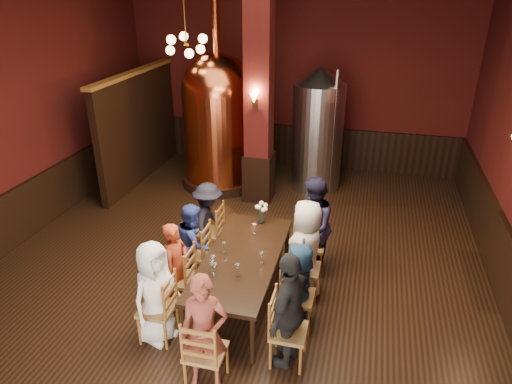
% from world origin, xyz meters
% --- Properties ---
extents(room, '(10.00, 10.02, 4.50)m').
position_xyz_m(room, '(0.00, 0.00, 2.25)').
color(room, black).
rests_on(room, ground).
extents(wainscot_back, '(7.90, 0.08, 1.00)m').
position_xyz_m(wainscot_back, '(0.00, 4.96, 0.50)').
color(wainscot_back, black).
rests_on(wainscot_back, ground).
extents(wainscot_left, '(0.08, 9.90, 1.00)m').
position_xyz_m(wainscot_left, '(-3.96, 0.00, 0.50)').
color(wainscot_left, black).
rests_on(wainscot_left, ground).
extents(column, '(0.58, 0.58, 4.50)m').
position_xyz_m(column, '(-0.30, 2.80, 2.25)').
color(column, '#430E0E').
rests_on(column, ground).
extents(partition, '(0.22, 3.50, 2.40)m').
position_xyz_m(partition, '(-3.20, 3.20, 1.20)').
color(partition, black).
rests_on(partition, ground).
extents(pendant_cluster, '(0.90, 0.90, 1.70)m').
position_xyz_m(pendant_cluster, '(-1.80, 2.90, 3.10)').
color(pendant_cluster, '#A57226').
rests_on(pendant_cluster, room).
extents(sconce_column, '(0.20, 0.20, 0.36)m').
position_xyz_m(sconce_column, '(-0.30, 2.50, 2.20)').
color(sconce_column, black).
rests_on(sconce_column, column).
extents(dining_table, '(1.02, 2.41, 0.75)m').
position_xyz_m(dining_table, '(0.32, -0.60, 0.69)').
color(dining_table, black).
rests_on(dining_table, ground).
extents(chair_0, '(0.46, 0.46, 0.92)m').
position_xyz_m(chair_0, '(-0.52, -1.61, 0.46)').
color(chair_0, '#966026').
rests_on(chair_0, ground).
extents(person_0, '(0.66, 0.80, 1.41)m').
position_xyz_m(person_0, '(-0.52, -1.61, 0.71)').
color(person_0, white).
rests_on(person_0, ground).
extents(chair_1, '(0.46, 0.46, 0.92)m').
position_xyz_m(chair_1, '(-0.53, -0.94, 0.46)').
color(chair_1, '#966026').
rests_on(chair_1, ground).
extents(person_1, '(0.38, 0.52, 1.31)m').
position_xyz_m(person_1, '(-0.53, -0.94, 0.66)').
color(person_1, '#A5371C').
rests_on(person_1, ground).
extents(chair_2, '(0.46, 0.46, 0.92)m').
position_xyz_m(chair_2, '(-0.54, -0.28, 0.46)').
color(chair_2, '#966026').
rests_on(chair_2, ground).
extents(person_2, '(0.45, 0.68, 1.29)m').
position_xyz_m(person_2, '(-0.54, -0.28, 0.64)').
color(person_2, '#2B3D91').
rests_on(person_2, ground).
extents(chair_3, '(0.46, 0.46, 0.92)m').
position_xyz_m(chair_3, '(-0.54, 0.39, 0.46)').
color(chair_3, '#966026').
rests_on(chair_3, ground).
extents(person_3, '(0.61, 0.92, 1.33)m').
position_xyz_m(person_3, '(-0.54, 0.39, 0.66)').
color(person_3, black).
rests_on(person_3, ground).
extents(chair_4, '(0.46, 0.46, 0.92)m').
position_xyz_m(chair_4, '(1.18, -1.59, 0.46)').
color(chair_4, '#966026').
rests_on(chair_4, ground).
extents(person_4, '(0.60, 0.97, 1.54)m').
position_xyz_m(person_4, '(1.18, -1.59, 0.77)').
color(person_4, black).
rests_on(person_4, ground).
extents(chair_5, '(0.46, 0.46, 0.92)m').
position_xyz_m(chair_5, '(1.17, -0.92, 0.46)').
color(chair_5, '#966026').
rests_on(chair_5, ground).
extents(person_5, '(0.54, 1.21, 1.26)m').
position_xyz_m(person_5, '(1.17, -0.92, 0.63)').
color(person_5, '#2D5A88').
rests_on(person_5, ground).
extents(chair_6, '(0.46, 0.46, 0.92)m').
position_xyz_m(chair_6, '(1.16, -0.26, 0.46)').
color(chair_6, '#966026').
rests_on(chair_6, ground).
extents(person_6, '(0.59, 0.81, 1.53)m').
position_xyz_m(person_6, '(1.16, -0.26, 0.77)').
color(person_6, beige).
rests_on(person_6, ground).
extents(chair_7, '(0.46, 0.46, 0.92)m').
position_xyz_m(chair_7, '(1.16, 0.41, 0.46)').
color(chair_7, '#966026').
rests_on(chair_7, ground).
extents(person_7, '(0.44, 0.80, 1.59)m').
position_xyz_m(person_7, '(1.16, 0.41, 0.79)').
color(person_7, '#1B1831').
rests_on(person_7, ground).
extents(chair_8, '(0.46, 0.46, 0.92)m').
position_xyz_m(chair_8, '(0.33, -2.15, 0.46)').
color(chair_8, '#966026').
rests_on(chair_8, ground).
extents(person_8, '(0.60, 0.47, 1.45)m').
position_xyz_m(person_8, '(0.33, -2.15, 0.73)').
color(person_8, brown).
rests_on(person_8, ground).
extents(copper_kettle, '(2.02, 2.02, 4.13)m').
position_xyz_m(copper_kettle, '(-1.33, 3.35, 1.50)').
color(copper_kettle, black).
rests_on(copper_kettle, ground).
extents(steel_vessel, '(1.42, 1.42, 2.67)m').
position_xyz_m(steel_vessel, '(0.77, 3.72, 1.34)').
color(steel_vessel, '#B2B2B7').
rests_on(steel_vessel, ground).
extents(rose_vase, '(0.21, 0.21, 0.36)m').
position_xyz_m(rose_vase, '(0.34, 0.40, 0.98)').
color(rose_vase, white).
rests_on(rose_vase, dining_table).
extents(wine_glass_0, '(0.07, 0.07, 0.17)m').
position_xyz_m(wine_glass_0, '(0.04, -1.07, 0.83)').
color(wine_glass_0, white).
rests_on(wine_glass_0, dining_table).
extents(wine_glass_1, '(0.07, 0.07, 0.17)m').
position_xyz_m(wine_glass_1, '(0.33, 0.04, 0.83)').
color(wine_glass_1, white).
rests_on(wine_glass_1, dining_table).
extents(wine_glass_2, '(0.07, 0.07, 0.17)m').
position_xyz_m(wine_glass_2, '(0.09, -1.12, 0.83)').
color(wine_glass_2, white).
rests_on(wine_glass_2, dining_table).
extents(wine_glass_3, '(0.07, 0.07, 0.17)m').
position_xyz_m(wine_glass_3, '(0.39, -1.06, 0.83)').
color(wine_glass_3, white).
rests_on(wine_glass_3, dining_table).
extents(wine_glass_4, '(0.07, 0.07, 0.17)m').
position_xyz_m(wine_glass_4, '(0.05, -0.59, 0.83)').
color(wine_glass_4, white).
rests_on(wine_glass_4, dining_table).
extents(wine_glass_5, '(0.07, 0.07, 0.17)m').
position_xyz_m(wine_glass_5, '(0.63, -0.71, 0.83)').
color(wine_glass_5, white).
rests_on(wine_glass_5, dining_table).
extents(wine_glass_6, '(0.07, 0.07, 0.17)m').
position_xyz_m(wine_glass_6, '(0.01, -0.95, 0.83)').
color(wine_glass_6, white).
rests_on(wine_glass_6, dining_table).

